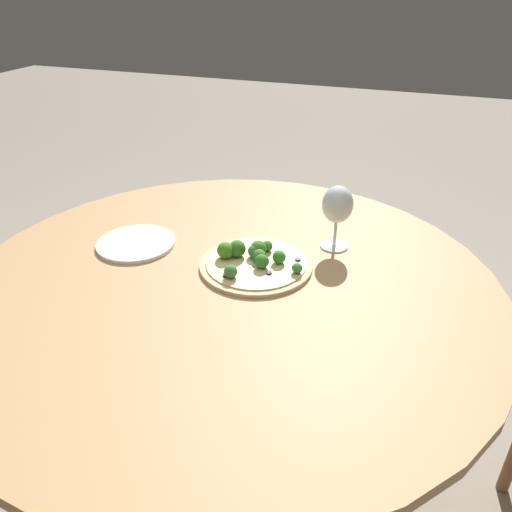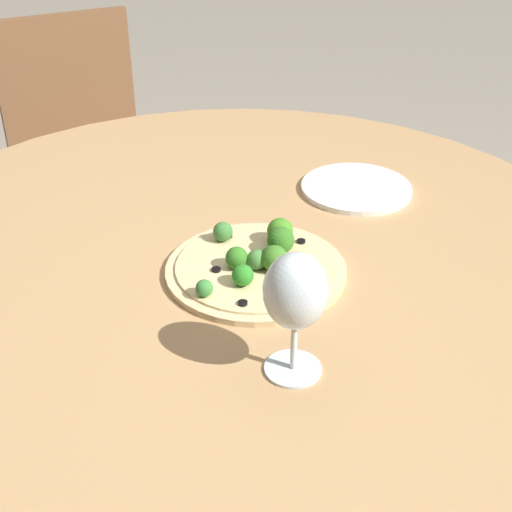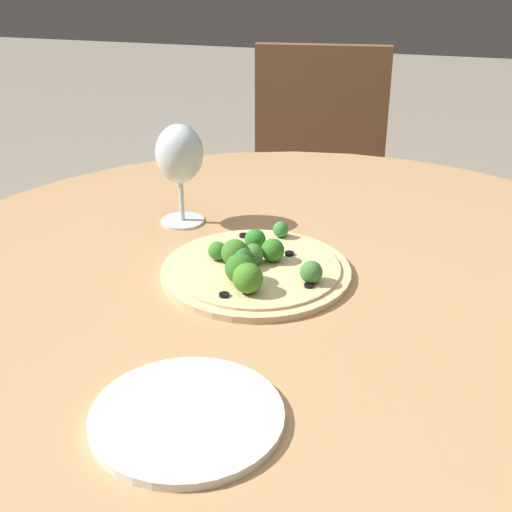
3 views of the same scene
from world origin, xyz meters
TOP-DOWN VIEW (x-y plane):
  - dining_table at (0.00, 0.00)m, footprint 1.27×1.27m
  - chair_2 at (0.13, -1.04)m, footprint 0.45×0.45m
  - pizza at (0.07, -0.04)m, footprint 0.28×0.28m
  - wine_glass at (0.24, -0.20)m, footprint 0.08×0.08m
  - plate_near at (0.07, 0.29)m, footprint 0.20×0.20m

SIDE VIEW (x-z plane):
  - chair_2 at x=0.13m, z-range 0.04..0.94m
  - dining_table at x=0.00m, z-range 0.31..1.07m
  - plate_near at x=0.07m, z-range 0.76..0.77m
  - pizza at x=0.07m, z-range 0.75..0.80m
  - wine_glass at x=0.24m, z-range 0.79..0.96m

